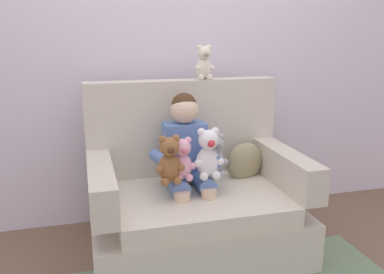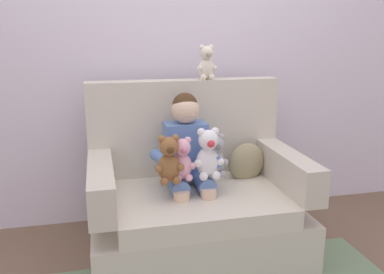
# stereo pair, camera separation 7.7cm
# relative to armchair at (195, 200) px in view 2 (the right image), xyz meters

# --- Properties ---
(ground_plane) EXTENTS (8.00, 8.00, 0.00)m
(ground_plane) POSITION_rel_armchair_xyz_m (0.00, -0.06, -0.33)
(ground_plane) COLOR brown
(back_wall) EXTENTS (6.00, 0.10, 2.60)m
(back_wall) POSITION_rel_armchair_xyz_m (0.00, 0.60, 0.97)
(back_wall) COLOR silver
(back_wall) RESTS_ON ground
(armchair) EXTENTS (1.27, 0.85, 1.05)m
(armchair) POSITION_rel_armchair_xyz_m (0.00, 0.00, 0.00)
(armchair) COLOR beige
(armchair) RESTS_ON ground
(seated_child) EXTENTS (0.45, 0.39, 0.82)m
(seated_child) POSITION_rel_armchair_xyz_m (-0.04, 0.01, 0.30)
(seated_child) COLOR #597AB7
(seated_child) RESTS_ON armchair
(plush_white) EXTENTS (0.18, 0.14, 0.30)m
(plush_white) POSITION_rel_armchair_xyz_m (0.05, -0.14, 0.34)
(plush_white) COLOR white
(plush_white) RESTS_ON armchair
(plush_brown) EXTENTS (0.17, 0.13, 0.28)m
(plush_brown) POSITION_rel_armchair_xyz_m (-0.19, -0.17, 0.33)
(plush_brown) COLOR brown
(plush_brown) RESTS_ON armchair
(plush_pink) EXTENTS (0.15, 0.12, 0.25)m
(plush_pink) POSITION_rel_armchair_xyz_m (-0.11, -0.14, 0.32)
(plush_pink) COLOR #EAA8BC
(plush_pink) RESTS_ON armchair
(plush_grey) EXTENTS (0.15, 0.12, 0.25)m
(plush_grey) POSITION_rel_armchair_xyz_m (0.10, -0.12, 0.32)
(plush_grey) COLOR #9E9EA3
(plush_grey) RESTS_ON armchair
(plush_cream_on_backrest) EXTENTS (0.13, 0.11, 0.23)m
(plush_cream_on_backrest) POSITION_rel_armchair_xyz_m (0.15, 0.29, 0.83)
(plush_cream_on_backrest) COLOR silver
(plush_cream_on_backrest) RESTS_ON armchair
(throw_pillow) EXTENTS (0.28, 0.16, 0.26)m
(throw_pillow) POSITION_rel_armchair_xyz_m (0.38, 0.10, 0.19)
(throw_pillow) COLOR #998C66
(throw_pillow) RESTS_ON armchair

